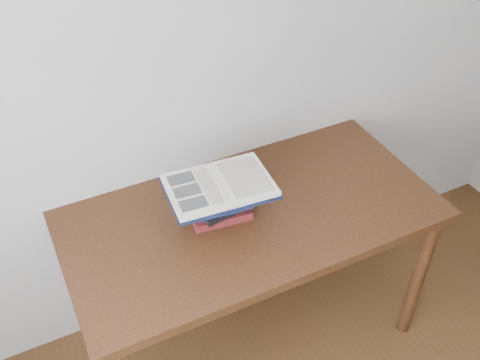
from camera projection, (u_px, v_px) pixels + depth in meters
desk at (251, 230)px, 2.28m from camera, size 1.48×0.74×0.79m
book_stack at (220, 200)px, 2.16m from camera, size 0.25×0.20×0.15m
open_book at (220, 186)px, 2.09m from camera, size 0.42×0.30×0.03m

